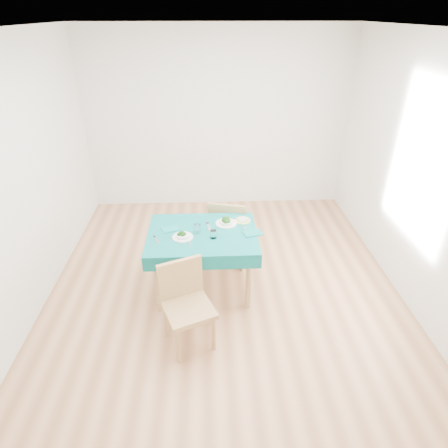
{
  "coord_description": "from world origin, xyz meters",
  "views": [
    {
      "loc": [
        -0.16,
        -3.45,
        2.82
      ],
      "look_at": [
        0.0,
        0.0,
        0.85
      ],
      "focal_mm": 30.0,
      "sensor_mm": 36.0,
      "label": 1
    }
  ],
  "objects_px": {
    "table": "(203,262)",
    "chair_far": "(230,216)",
    "bowl_near": "(183,235)",
    "side_plate": "(243,220)",
    "bowl_far": "(226,221)",
    "chair_near": "(188,300)"
  },
  "relations": [
    {
      "from": "table",
      "to": "chair_near",
      "type": "xyz_separation_m",
      "value": [
        -0.13,
        -0.81,
        0.16
      ]
    },
    {
      "from": "chair_near",
      "to": "chair_far",
      "type": "distance_m",
      "value": 1.56
    },
    {
      "from": "table",
      "to": "chair_far",
      "type": "height_order",
      "value": "chair_far"
    },
    {
      "from": "bowl_near",
      "to": "side_plate",
      "type": "bearing_deg",
      "value": 26.47
    },
    {
      "from": "chair_far",
      "to": "bowl_far",
      "type": "relative_size",
      "value": 4.88
    },
    {
      "from": "chair_far",
      "to": "side_plate",
      "type": "distance_m",
      "value": 0.49
    },
    {
      "from": "bowl_far",
      "to": "chair_near",
      "type": "bearing_deg",
      "value": -111.94
    },
    {
      "from": "chair_near",
      "to": "chair_far",
      "type": "height_order",
      "value": "chair_far"
    },
    {
      "from": "chair_near",
      "to": "bowl_far",
      "type": "relative_size",
      "value": 4.51
    },
    {
      "from": "chair_far",
      "to": "bowl_near",
      "type": "bearing_deg",
      "value": 69.26
    },
    {
      "from": "chair_far",
      "to": "side_plate",
      "type": "xyz_separation_m",
      "value": [
        0.11,
        -0.44,
        0.18
      ]
    },
    {
      "from": "table",
      "to": "chair_far",
      "type": "relative_size",
      "value": 1.0
    },
    {
      "from": "chair_near",
      "to": "bowl_near",
      "type": "bearing_deg",
      "value": 73.56
    },
    {
      "from": "side_plate",
      "to": "table",
      "type": "bearing_deg",
      "value": -151.97
    },
    {
      "from": "chair_far",
      "to": "chair_near",
      "type": "bearing_deg",
      "value": 87.01
    },
    {
      "from": "chair_near",
      "to": "chair_far",
      "type": "relative_size",
      "value": 0.92
    },
    {
      "from": "bowl_near",
      "to": "bowl_far",
      "type": "bearing_deg",
      "value": 29.93
    },
    {
      "from": "bowl_near",
      "to": "chair_near",
      "type": "bearing_deg",
      "value": -84.46
    },
    {
      "from": "table",
      "to": "chair_far",
      "type": "distance_m",
      "value": 0.79
    },
    {
      "from": "chair_far",
      "to": "bowl_far",
      "type": "xyz_separation_m",
      "value": [
        -0.08,
        -0.5,
        0.21
      ]
    },
    {
      "from": "table",
      "to": "bowl_far",
      "type": "distance_m",
      "value": 0.53
    },
    {
      "from": "table",
      "to": "bowl_near",
      "type": "relative_size",
      "value": 5.33
    }
  ]
}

